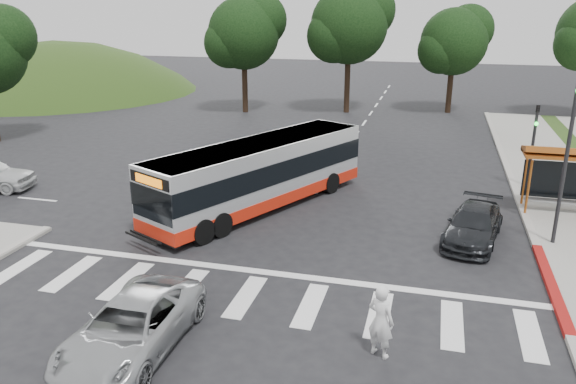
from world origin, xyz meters
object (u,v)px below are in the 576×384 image
(dark_sedan, at_px, (474,225))
(silver_suv_south, at_px, (132,327))
(transit_bus, at_px, (260,175))
(pedestrian, at_px, (381,321))

(dark_sedan, distance_m, silver_suv_south, 12.85)
(dark_sedan, relative_size, silver_suv_south, 0.89)
(dark_sedan, bearing_deg, silver_suv_south, -120.81)
(silver_suv_south, bearing_deg, dark_sedan, 47.81)
(transit_bus, xyz_separation_m, pedestrian, (6.14, -9.56, -0.47))
(transit_bus, relative_size, silver_suv_south, 2.27)
(transit_bus, height_order, silver_suv_south, transit_bus)
(dark_sedan, bearing_deg, pedestrian, -96.21)
(transit_bus, distance_m, silver_suv_south, 11.00)
(transit_bus, distance_m, pedestrian, 11.37)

